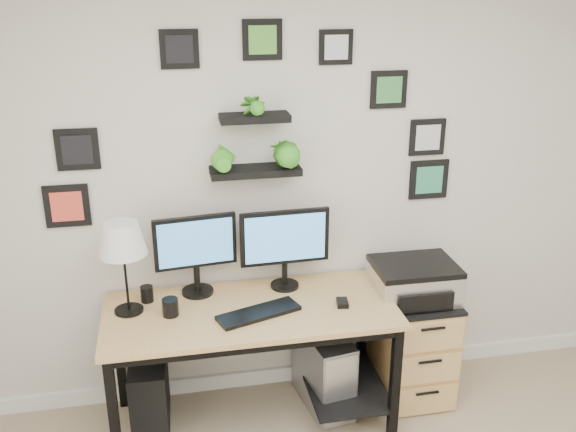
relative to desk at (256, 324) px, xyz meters
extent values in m
plane|color=silver|center=(0.35, 0.33, 0.67)|extent=(4.00, 0.00, 4.00)
cube|color=white|center=(0.35, 0.32, -0.58)|extent=(4.00, 0.03, 0.10)
cube|color=tan|center=(-0.04, -0.04, 0.11)|extent=(1.60, 0.70, 0.03)
cube|color=black|center=(-0.04, -0.04, 0.07)|extent=(1.54, 0.64, 0.05)
cube|color=black|center=(-0.04, 0.29, -0.17)|extent=(1.44, 0.02, 0.41)
cube|color=black|center=(0.51, -0.04, -0.45)|extent=(0.45, 0.63, 0.03)
cube|color=black|center=(-0.79, -0.34, -0.27)|extent=(0.05, 0.05, 0.72)
cube|color=black|center=(-0.79, 0.26, -0.27)|extent=(0.05, 0.05, 0.72)
cube|color=black|center=(0.71, -0.34, -0.27)|extent=(0.05, 0.05, 0.72)
cube|color=black|center=(0.71, 0.26, -0.27)|extent=(0.05, 0.05, 0.72)
cylinder|color=black|center=(-0.31, 0.20, 0.13)|extent=(0.20, 0.20, 0.02)
cylinder|color=black|center=(-0.31, 0.20, 0.21)|extent=(0.04, 0.04, 0.16)
cube|color=black|center=(-0.31, 0.20, 0.45)|extent=(0.46, 0.08, 0.30)
cube|color=#3F8CCC|center=(-0.31, 0.18, 0.45)|extent=(0.41, 0.05, 0.26)
cylinder|color=black|center=(0.20, 0.18, 0.13)|extent=(0.17, 0.17, 0.02)
cylinder|color=black|center=(0.20, 0.18, 0.21)|extent=(0.03, 0.03, 0.15)
cube|color=black|center=(0.20, 0.18, 0.44)|extent=(0.52, 0.04, 0.32)
cube|color=#3F8CCC|center=(0.20, 0.16, 0.44)|extent=(0.46, 0.02, 0.28)
cube|color=black|center=(0.00, -0.12, 0.14)|extent=(0.48, 0.28, 0.02)
cube|color=black|center=(0.47, -0.10, 0.14)|extent=(0.07, 0.10, 0.03)
cylinder|color=black|center=(-0.69, 0.06, 0.13)|extent=(0.16, 0.16, 0.01)
cylinder|color=black|center=(-0.69, 0.06, 0.37)|extent=(0.01, 0.01, 0.47)
cone|color=white|center=(-0.69, 0.06, 0.55)|extent=(0.25, 0.25, 0.18)
cylinder|color=black|center=(-0.47, -0.03, 0.17)|extent=(0.09, 0.09, 0.10)
cylinder|color=black|center=(-0.59, 0.16, 0.17)|extent=(0.07, 0.07, 0.09)
cube|color=black|center=(-0.62, 0.04, -0.40)|extent=(0.22, 0.46, 0.45)
cube|color=gray|center=(0.41, 0.04, -0.38)|extent=(0.30, 0.52, 0.49)
cube|color=silver|center=(0.45, -0.20, -0.38)|extent=(0.20, 0.04, 0.46)
cube|color=tan|center=(0.97, 0.06, -0.30)|extent=(0.42, 0.50, 0.65)
cube|color=black|center=(0.97, 0.06, 0.03)|extent=(0.43, 0.51, 0.02)
cube|color=tan|center=(0.97, -0.19, -0.52)|extent=(0.39, 0.02, 0.18)
cylinder|color=black|center=(0.97, -0.21, -0.46)|extent=(0.14, 0.02, 0.02)
cube|color=tan|center=(0.97, -0.19, -0.30)|extent=(0.39, 0.02, 0.18)
cylinder|color=black|center=(0.97, -0.21, -0.24)|extent=(0.14, 0.02, 0.02)
cube|color=tan|center=(0.97, -0.19, -0.08)|extent=(0.39, 0.02, 0.18)
cylinder|color=black|center=(0.97, -0.21, -0.02)|extent=(0.14, 0.02, 0.02)
cube|color=silver|center=(0.95, 0.05, 0.14)|extent=(0.49, 0.38, 0.19)
cube|color=black|center=(0.95, 0.05, 0.25)|extent=(0.49, 0.38, 0.03)
cube|color=black|center=(0.94, -0.15, 0.11)|extent=(0.33, 0.03, 0.11)
cube|color=black|center=(0.05, 0.24, 0.82)|extent=(0.50, 0.18, 0.04)
cube|color=black|center=(0.05, 0.23, 1.12)|extent=(0.38, 0.15, 0.04)
imported|color=green|center=(-0.12, 0.24, 0.98)|extent=(0.15, 0.12, 0.27)
imported|color=green|center=(0.22, 0.24, 0.98)|extent=(0.15, 0.15, 0.27)
imported|color=green|center=(0.05, 0.23, 1.27)|extent=(0.13, 0.09, 0.25)
cube|color=black|center=(1.08, 0.32, 0.95)|extent=(0.21, 0.02, 0.21)
cube|color=silver|center=(1.08, 0.31, 0.95)|extent=(0.15, 0.00, 0.15)
cube|color=black|center=(-0.89, 0.32, 0.97)|extent=(0.22, 0.02, 0.22)
cube|color=black|center=(-0.89, 0.31, 0.97)|extent=(0.16, 0.00, 0.16)
cube|color=black|center=(-0.33, 0.32, 1.48)|extent=(0.20, 0.02, 0.20)
cube|color=black|center=(-0.33, 0.31, 1.48)|extent=(0.14, 0.00, 0.14)
cube|color=black|center=(0.83, 0.32, 1.23)|extent=(0.21, 0.02, 0.21)
cube|color=#408D48|center=(0.83, 0.31, 1.23)|extent=(0.15, 0.00, 0.15)
cube|color=black|center=(-0.98, 0.32, 0.66)|extent=(0.24, 0.02, 0.24)
cube|color=#EF4A38|center=(-0.98, 0.31, 0.66)|extent=(0.17, 0.00, 0.17)
cube|color=black|center=(1.11, 0.32, 0.68)|extent=(0.24, 0.02, 0.24)
cube|color=#35946D|center=(1.11, 0.31, 0.68)|extent=(0.17, 0.00, 0.17)
cube|color=black|center=(0.51, 0.32, 1.47)|extent=(0.19, 0.02, 0.19)
cube|color=silver|center=(0.51, 0.31, 1.47)|extent=(0.13, 0.00, 0.13)
cube|color=black|center=(0.11, 0.32, 1.52)|extent=(0.21, 0.02, 0.21)
cube|color=#50A135|center=(0.11, 0.31, 1.52)|extent=(0.15, 0.00, 0.15)
camera|label=1|loc=(-0.44, -3.12, 1.85)|focal=40.00mm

